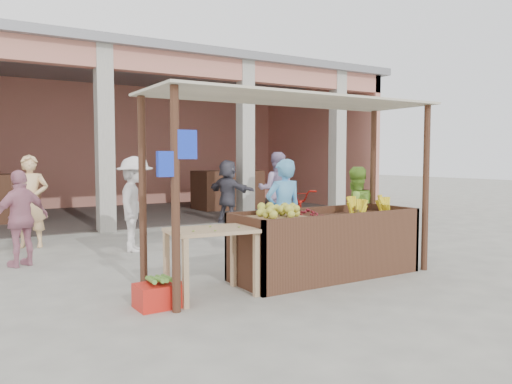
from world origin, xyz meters
TOP-DOWN VIEW (x-y plane):
  - ground at (0.00, 0.00)m, footprint 60.00×60.00m
  - market_building at (0.05, 8.93)m, footprint 14.40×6.40m
  - fruit_stall at (0.50, 0.00)m, footprint 2.60×0.95m
  - stall_awning at (-0.01, 0.06)m, footprint 4.09×1.35m
  - banana_heap at (1.23, -0.06)m, footprint 1.04×0.57m
  - melon_tray at (-0.26, 0.02)m, footprint 0.68×0.59m
  - berry_heap at (0.21, 0.03)m, footprint 0.49×0.40m
  - side_table at (-1.28, -0.11)m, footprint 1.04×0.74m
  - papaya_pile at (-1.28, -0.11)m, footprint 0.75×0.43m
  - red_crate at (-1.94, -0.19)m, footprint 0.51×0.38m
  - plantain_bundle at (-1.94, -0.19)m, footprint 0.41×0.29m
  - produce_sacks at (2.51, 5.55)m, footprint 0.83×0.78m
  - vendor_blue at (0.37, 0.82)m, footprint 0.68×0.52m
  - vendor_green at (1.73, 0.77)m, footprint 0.81×0.56m
  - motorcycle at (1.30, 2.12)m, footprint 1.41×2.13m
  - shopper_a at (-1.16, 3.08)m, footprint 1.03×1.27m
  - shopper_b at (-2.97, 2.81)m, footprint 1.02×0.81m
  - shopper_d at (1.92, 5.52)m, footprint 1.02×1.63m
  - shopper_e at (-2.64, 4.45)m, footprint 0.77×0.67m
  - shopper_f at (2.55, 4.32)m, footprint 1.07×0.95m

SIDE VIEW (x-z plane):
  - ground at x=0.00m, z-range 0.00..0.00m
  - red_crate at x=-1.94m, z-range 0.00..0.26m
  - plantain_bundle at x=-1.94m, z-range 0.26..0.34m
  - produce_sacks at x=2.51m, z-range 0.00..0.63m
  - fruit_stall at x=0.50m, z-range 0.00..0.80m
  - motorcycle at x=1.30m, z-range 0.00..1.06m
  - side_table at x=-1.28m, z-range 0.26..1.06m
  - shopper_b at x=-2.97m, z-range 0.00..1.53m
  - vendor_green at x=1.73m, z-range 0.00..1.55m
  - shopper_d at x=1.92m, z-range 0.00..1.64m
  - vendor_blue at x=0.37m, z-range 0.00..1.70m
  - shopper_e at x=-2.64m, z-range 0.00..1.73m
  - berry_heap at x=0.21m, z-range 0.80..0.95m
  - shopper_a at x=-1.16m, z-range 0.00..1.77m
  - melon_tray at x=-0.26m, z-range 0.79..0.98m
  - banana_heap at x=1.23m, z-range 0.80..0.99m
  - papaya_pile at x=-1.28m, z-range 0.80..1.01m
  - shopper_f at x=2.55m, z-range 0.00..1.90m
  - stall_awning at x=-0.01m, z-range 0.78..3.17m
  - market_building at x=0.05m, z-range 0.60..4.80m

